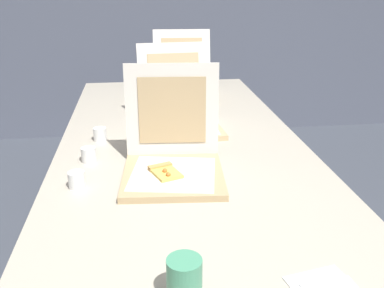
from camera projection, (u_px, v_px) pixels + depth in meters
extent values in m
cube|color=#BCB29E|center=(182.00, 146.00, 1.80)|extent=(1.00, 2.26, 0.03)
cylinder|color=gray|center=(101.00, 143.00, 2.86)|extent=(0.04, 0.04, 0.70)
cylinder|color=gray|center=(229.00, 137.00, 2.96)|extent=(0.04, 0.04, 0.70)
cube|color=tan|center=(173.00, 176.00, 1.47)|extent=(0.36, 0.36, 0.02)
cube|color=silver|center=(173.00, 174.00, 1.46)|extent=(0.32, 0.32, 0.00)
cube|color=silver|center=(172.00, 110.00, 1.57)|extent=(0.34, 0.05, 0.34)
cube|color=tan|center=(172.00, 111.00, 1.57)|extent=(0.24, 0.03, 0.24)
cube|color=#EAC156|center=(166.00, 173.00, 1.45)|extent=(0.11, 0.12, 0.01)
cube|color=tan|center=(160.00, 167.00, 1.49)|extent=(0.09, 0.05, 0.02)
sphere|color=orange|center=(165.00, 171.00, 1.45)|extent=(0.02, 0.02, 0.02)
sphere|color=orange|center=(168.00, 175.00, 1.42)|extent=(0.02, 0.02, 0.02)
cube|color=tan|center=(181.00, 128.00, 1.93)|extent=(0.36, 0.36, 0.02)
cube|color=silver|center=(183.00, 125.00, 1.93)|extent=(0.29, 0.29, 0.00)
cube|color=silver|center=(173.00, 79.00, 2.05)|extent=(0.34, 0.10, 0.33)
cube|color=tan|center=(174.00, 79.00, 2.05)|extent=(0.25, 0.07, 0.24)
cylinder|color=white|center=(188.00, 116.00, 1.96)|extent=(0.03, 0.03, 0.00)
cylinder|color=white|center=(190.00, 119.00, 1.97)|extent=(0.01, 0.00, 0.03)
cylinder|color=white|center=(187.00, 118.00, 1.97)|extent=(0.01, 0.00, 0.03)
cylinder|color=white|center=(188.00, 120.00, 1.96)|extent=(0.01, 0.00, 0.03)
cube|color=tan|center=(184.00, 96.00, 2.44)|extent=(0.36, 0.36, 0.02)
cube|color=silver|center=(182.00, 94.00, 2.43)|extent=(0.31, 0.31, 0.00)
cube|color=silver|center=(182.00, 58.00, 2.58)|extent=(0.34, 0.12, 0.32)
cube|color=tan|center=(182.00, 59.00, 2.58)|extent=(0.25, 0.08, 0.23)
cylinder|color=white|center=(136.00, 111.00, 2.12)|extent=(0.05, 0.05, 0.06)
cylinder|color=white|center=(100.00, 134.00, 1.81)|extent=(0.05, 0.05, 0.06)
cylinder|color=white|center=(77.00, 180.00, 1.41)|extent=(0.05, 0.05, 0.06)
cylinder|color=white|center=(89.00, 155.00, 1.60)|extent=(0.05, 0.05, 0.06)
cylinder|color=#4C9E75|center=(184.00, 280.00, 0.91)|extent=(0.08, 0.08, 0.10)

